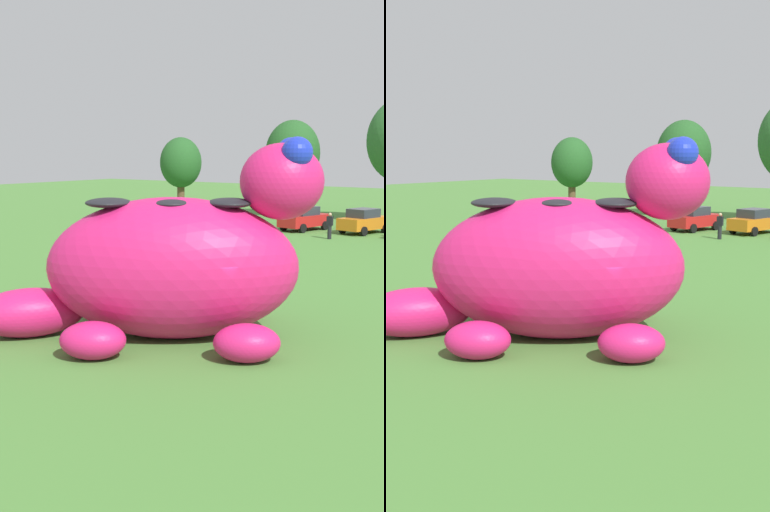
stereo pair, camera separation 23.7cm
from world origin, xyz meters
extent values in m
plane|color=#4C8438|center=(0.00, 0.00, 0.00)|extent=(160.00, 160.00, 0.00)
ellipsoid|color=#E01E6B|center=(-1.25, -0.66, 2.17)|extent=(8.50, 7.61, 4.33)
ellipsoid|color=#E01E6B|center=(1.41, 1.25, 4.79)|extent=(3.38, 3.32, 2.29)
sphere|color=#1E33CC|center=(1.32, 1.96, 5.65)|extent=(0.91, 0.91, 0.91)
sphere|color=#1E33CC|center=(2.05, 0.94, 5.65)|extent=(0.91, 0.91, 0.91)
ellipsoid|color=black|center=(0.15, 0.35, 4.16)|extent=(2.14, 2.22, 0.29)
ellipsoid|color=black|center=(-1.25, -0.66, 4.16)|extent=(2.14, 2.22, 0.29)
ellipsoid|color=black|center=(-2.82, -1.78, 4.16)|extent=(2.14, 2.22, 0.29)
ellipsoid|color=#E01E6B|center=(-0.94, 2.53, 0.53)|extent=(2.28, 2.15, 1.06)
ellipsoid|color=#E01E6B|center=(1.87, -1.38, 0.53)|extent=(2.28, 2.15, 1.06)
ellipsoid|color=#E01E6B|center=(-4.26, -0.09, 0.53)|extent=(2.28, 2.15, 1.06)
ellipsoid|color=#E01E6B|center=(-1.69, -3.69, 0.53)|extent=(2.28, 2.15, 1.06)
ellipsoid|color=#E01E6B|center=(-4.85, -3.24, 0.76)|extent=(3.38, 3.84, 1.52)
cube|color=red|center=(-10.39, 26.33, 0.72)|extent=(2.48, 4.35, 0.80)
cube|color=#2D333D|center=(-10.42, 26.18, 1.42)|extent=(1.86, 2.22, 0.60)
cylinder|color=black|center=(-10.97, 27.74, 0.32)|extent=(0.36, 0.67, 0.64)
cylinder|color=black|center=(-9.31, 27.41, 0.32)|extent=(0.36, 0.67, 0.64)
cylinder|color=black|center=(-11.47, 25.25, 0.32)|extent=(0.36, 0.67, 0.64)
cylinder|color=black|center=(-9.81, 24.92, 0.32)|extent=(0.36, 0.67, 0.64)
cube|color=orange|center=(-6.29, 27.25, 0.72)|extent=(2.56, 4.37, 0.80)
cube|color=#2D333D|center=(-6.32, 27.10, 1.42)|extent=(1.89, 2.25, 0.60)
cylinder|color=black|center=(-6.84, 28.67, 0.32)|extent=(0.38, 0.68, 0.64)
cylinder|color=black|center=(-7.40, 26.19, 0.32)|extent=(0.38, 0.68, 0.64)
cylinder|color=black|center=(-5.74, 25.82, 0.32)|extent=(0.38, 0.68, 0.64)
cylinder|color=brown|center=(-26.47, 32.78, 1.21)|extent=(0.69, 0.69, 2.42)
ellipsoid|color=#235623|center=(-26.47, 32.78, 4.55)|extent=(3.87, 3.87, 4.65)
cylinder|color=brown|center=(-15.76, 34.47, 1.45)|extent=(0.83, 0.83, 2.90)
ellipsoid|color=#235623|center=(-15.76, 34.47, 5.44)|extent=(4.63, 4.63, 5.56)
cylinder|color=black|center=(-6.96, 23.10, 0.44)|extent=(0.26, 0.26, 0.88)
cube|color=black|center=(-6.96, 23.10, 1.18)|extent=(0.38, 0.22, 0.60)
sphere|color=tan|center=(-6.96, 23.10, 1.60)|extent=(0.22, 0.22, 0.22)
camera|label=1|loc=(10.90, -16.15, 5.73)|focal=46.06mm
camera|label=2|loc=(11.09, -16.00, 5.73)|focal=46.06mm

